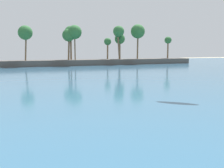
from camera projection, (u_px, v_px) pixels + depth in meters
The scene contains 2 objects.
sea at pixel (31, 71), 63.27m from camera, with size 220.00×114.78×0.06m, color #33607F.
palm_headland at pixel (33, 52), 79.62m from camera, with size 110.80×6.94×13.27m.
Camera 1 is at (-5.85, -0.44, 5.26)m, focal length 43.88 mm.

